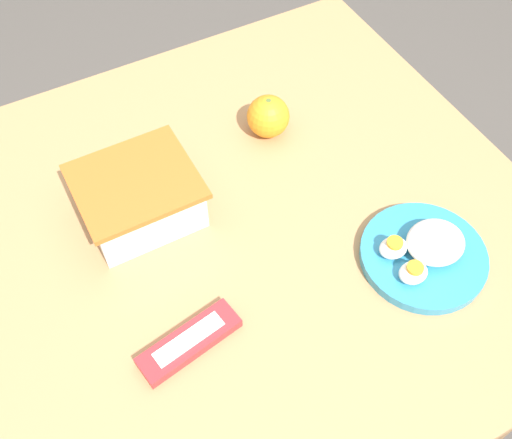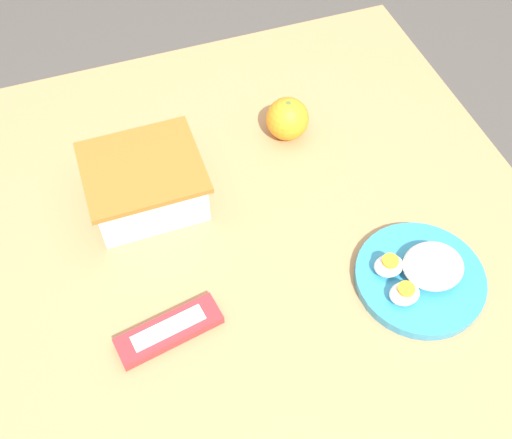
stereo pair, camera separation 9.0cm
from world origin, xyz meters
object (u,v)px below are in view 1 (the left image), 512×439
object	(u,v)px
food_container	(139,199)
candy_bar	(189,342)
rice_plate	(425,253)
orange_fruit	(268,116)

from	to	relation	value
food_container	candy_bar	size ratio (longest dim) A/B	1.17
food_container	rice_plate	world-z (taller)	food_container
orange_fruit	rice_plate	world-z (taller)	orange_fruit
orange_fruit	rice_plate	size ratio (longest dim) A/B	0.39
rice_plate	orange_fruit	bearing A→B (deg)	102.56
rice_plate	candy_bar	bearing A→B (deg)	173.77
orange_fruit	candy_bar	distance (m)	0.45
rice_plate	candy_bar	world-z (taller)	rice_plate
food_container	orange_fruit	size ratio (longest dim) A/B	2.43
food_container	candy_bar	xyz separation A→B (m)	(-0.03, -0.26, -0.03)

